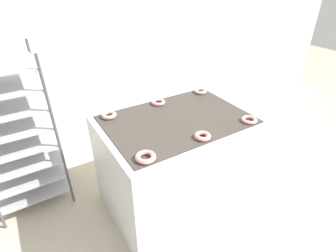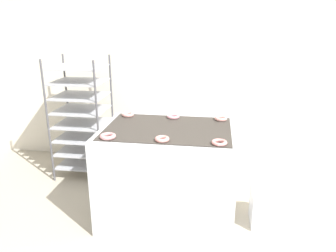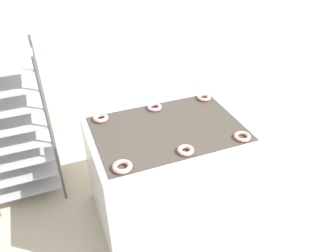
{
  "view_description": "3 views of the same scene",
  "coord_description": "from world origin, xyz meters",
  "px_view_note": "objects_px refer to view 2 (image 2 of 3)",
  "views": [
    {
      "loc": [
        -1.07,
        -0.87,
        2.03
      ],
      "look_at": [
        0.0,
        0.87,
        0.8
      ],
      "focal_mm": 28.0,
      "sensor_mm": 36.0,
      "label": 1
    },
    {
      "loc": [
        0.43,
        -2.18,
        1.95
      ],
      "look_at": [
        0.0,
        0.72,
        0.97
      ],
      "focal_mm": 35.0,
      "sensor_mm": 36.0,
      "label": 2
    },
    {
      "loc": [
        -0.83,
        -1.33,
        2.42
      ],
      "look_at": [
        0.0,
        0.72,
        0.97
      ],
      "focal_mm": 35.0,
      "sensor_mm": 36.0,
      "label": 3
    }
  ],
  "objects_px": {
    "fryer_machine": "(168,173)",
    "donut_near_left": "(108,136)",
    "donut_near_center": "(162,139)",
    "donut_far_center": "(173,116)",
    "glaze_bin": "(266,208)",
    "donut_far_right": "(221,118)",
    "donut_near_right": "(219,142)",
    "donut_far_left": "(128,114)",
    "baking_rack_cart": "(82,117)"
  },
  "relations": [
    {
      "from": "donut_near_right",
      "to": "donut_near_left",
      "type": "bearing_deg",
      "value": 179.94
    },
    {
      "from": "glaze_bin",
      "to": "donut_far_center",
      "type": "distance_m",
      "value": 1.29
    },
    {
      "from": "glaze_bin",
      "to": "donut_far_right",
      "type": "xyz_separation_m",
      "value": [
        -0.47,
        0.34,
        0.79
      ]
    },
    {
      "from": "baking_rack_cart",
      "to": "donut_far_center",
      "type": "xyz_separation_m",
      "value": [
        1.21,
        -0.46,
        0.2
      ]
    },
    {
      "from": "baking_rack_cart",
      "to": "glaze_bin",
      "type": "distance_m",
      "value": 2.4
    },
    {
      "from": "donut_near_right",
      "to": "donut_far_center",
      "type": "distance_m",
      "value": 0.83
    },
    {
      "from": "glaze_bin",
      "to": "donut_near_left",
      "type": "relative_size",
      "value": 2.47
    },
    {
      "from": "donut_near_center",
      "to": "donut_far_right",
      "type": "bearing_deg",
      "value": 53.3
    },
    {
      "from": "glaze_bin",
      "to": "donut_far_center",
      "type": "xyz_separation_m",
      "value": [
        -0.97,
        0.35,
        0.79
      ]
    },
    {
      "from": "donut_far_right",
      "to": "fryer_machine",
      "type": "bearing_deg",
      "value": -146.53
    },
    {
      "from": "donut_near_right",
      "to": "donut_far_left",
      "type": "bearing_deg",
      "value": 144.83
    },
    {
      "from": "fryer_machine",
      "to": "glaze_bin",
      "type": "relative_size",
      "value": 3.7
    },
    {
      "from": "donut_near_center",
      "to": "fryer_machine",
      "type": "bearing_deg",
      "value": 89.43
    },
    {
      "from": "fryer_machine",
      "to": "donut_near_center",
      "type": "relative_size",
      "value": 10.29
    },
    {
      "from": "donut_near_left",
      "to": "donut_near_center",
      "type": "relative_size",
      "value": 1.13
    },
    {
      "from": "donut_near_left",
      "to": "donut_far_left",
      "type": "distance_m",
      "value": 0.68
    },
    {
      "from": "fryer_machine",
      "to": "donut_far_right",
      "type": "distance_m",
      "value": 0.77
    },
    {
      "from": "fryer_machine",
      "to": "baking_rack_cart",
      "type": "xyz_separation_m",
      "value": [
        -1.2,
        0.8,
        0.29
      ]
    },
    {
      "from": "fryer_machine",
      "to": "donut_near_center",
      "type": "distance_m",
      "value": 0.6
    },
    {
      "from": "donut_near_right",
      "to": "donut_far_left",
      "type": "xyz_separation_m",
      "value": [
        -0.96,
        0.68,
        0.0
      ]
    },
    {
      "from": "donut_near_center",
      "to": "donut_far_left",
      "type": "height_order",
      "value": "donut_far_left"
    },
    {
      "from": "baking_rack_cart",
      "to": "donut_far_right",
      "type": "distance_m",
      "value": 1.77
    },
    {
      "from": "glaze_bin",
      "to": "donut_near_left",
      "type": "xyz_separation_m",
      "value": [
        -1.45,
        -0.33,
        0.79
      ]
    },
    {
      "from": "fryer_machine",
      "to": "donut_near_left",
      "type": "distance_m",
      "value": 0.77
    },
    {
      "from": "glaze_bin",
      "to": "donut_far_center",
      "type": "bearing_deg",
      "value": 160.14
    },
    {
      "from": "donut_near_right",
      "to": "donut_far_right",
      "type": "distance_m",
      "value": 0.67
    },
    {
      "from": "donut_far_center",
      "to": "donut_near_left",
      "type": "bearing_deg",
      "value": -125.46
    },
    {
      "from": "fryer_machine",
      "to": "baking_rack_cart",
      "type": "height_order",
      "value": "baking_rack_cart"
    },
    {
      "from": "fryer_machine",
      "to": "donut_far_right",
      "type": "relative_size",
      "value": 10.0
    },
    {
      "from": "donut_near_left",
      "to": "donut_far_center",
      "type": "distance_m",
      "value": 0.83
    },
    {
      "from": "donut_near_center",
      "to": "donut_far_center",
      "type": "height_order",
      "value": "donut_near_center"
    },
    {
      "from": "donut_near_right",
      "to": "glaze_bin",
      "type": "bearing_deg",
      "value": 34.01
    },
    {
      "from": "baking_rack_cart",
      "to": "fryer_machine",
      "type": "bearing_deg",
      "value": -33.51
    },
    {
      "from": "donut_near_left",
      "to": "donut_far_left",
      "type": "relative_size",
      "value": 1.09
    },
    {
      "from": "donut_near_center",
      "to": "donut_near_right",
      "type": "xyz_separation_m",
      "value": [
        0.48,
        -0.0,
        -0.0
      ]
    },
    {
      "from": "donut_near_left",
      "to": "donut_near_center",
      "type": "distance_m",
      "value": 0.47
    },
    {
      "from": "donut_near_center",
      "to": "donut_far_center",
      "type": "distance_m",
      "value": 0.67
    },
    {
      "from": "glaze_bin",
      "to": "donut_far_center",
      "type": "height_order",
      "value": "donut_far_center"
    },
    {
      "from": "donut_near_left",
      "to": "donut_far_right",
      "type": "height_order",
      "value": "donut_near_left"
    },
    {
      "from": "donut_near_right",
      "to": "donut_near_center",
      "type": "bearing_deg",
      "value": 179.46
    },
    {
      "from": "donut_near_right",
      "to": "donut_far_left",
      "type": "distance_m",
      "value": 1.17
    },
    {
      "from": "donut_near_left",
      "to": "donut_far_center",
      "type": "height_order",
      "value": "donut_near_left"
    },
    {
      "from": "baking_rack_cart",
      "to": "donut_far_left",
      "type": "xyz_separation_m",
      "value": [
        0.72,
        -0.47,
        0.2
      ]
    },
    {
      "from": "baking_rack_cart",
      "to": "donut_near_center",
      "type": "height_order",
      "value": "baking_rack_cart"
    },
    {
      "from": "donut_near_center",
      "to": "donut_near_left",
      "type": "bearing_deg",
      "value": -179.57
    },
    {
      "from": "donut_far_left",
      "to": "donut_near_center",
      "type": "bearing_deg",
      "value": -54.69
    },
    {
      "from": "baking_rack_cart",
      "to": "donut_near_left",
      "type": "bearing_deg",
      "value": -57.57
    },
    {
      "from": "glaze_bin",
      "to": "donut_near_left",
      "type": "bearing_deg",
      "value": -167.18
    },
    {
      "from": "fryer_machine",
      "to": "donut_near_right",
      "type": "distance_m",
      "value": 0.77
    },
    {
      "from": "donut_near_left",
      "to": "donut_near_center",
      "type": "bearing_deg",
      "value": 0.43
    }
  ]
}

